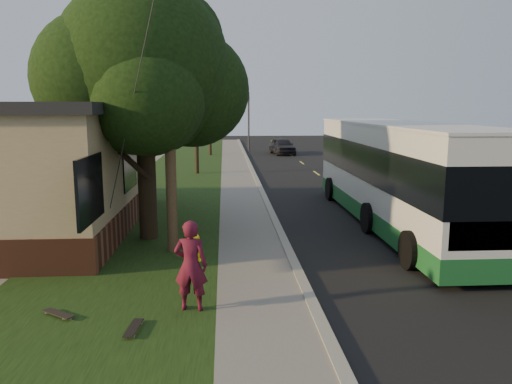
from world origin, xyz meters
TOP-DOWN VIEW (x-y plane):
  - ground at (0.00, 0.00)m, footprint 120.00×120.00m
  - road at (4.00, 10.00)m, footprint 8.00×80.00m
  - curb at (0.00, 10.00)m, footprint 0.25×80.00m
  - sidewalk at (-1.00, 10.00)m, footprint 2.00×80.00m
  - grass_verge at (-4.50, 10.00)m, footprint 5.00×80.00m
  - fire_hydrant at (-2.60, 0.00)m, footprint 0.32×0.32m
  - utility_pole at (-3.31, 0.99)m, footprint 2.86×3.21m
  - leafy_tree at (-4.17, 2.65)m, footprint 6.30×6.00m
  - bare_tree_near at (-3.50, 18.00)m, footprint 1.38×1.21m
  - bare_tree_far at (-3.00, 30.00)m, footprint 1.38×1.21m
  - traffic_signal at (0.50, 34.00)m, footprint 0.18×0.22m
  - transit_bus at (4.32, 4.00)m, footprint 3.07×13.30m
  - skateboarder at (-2.50, -3.26)m, footprint 0.73×0.53m
  - skateboard_main at (-3.51, -4.19)m, footprint 0.26×0.79m
  - skateboard_spare at (-5.10, -3.44)m, footprint 0.74×0.60m
  - dumpster at (-9.50, 4.84)m, footprint 1.72×1.55m
  - distant_car at (3.31, 30.99)m, footprint 2.26×4.49m

SIDE VIEW (x-z plane):
  - ground at x=0.00m, z-range 0.00..0.00m
  - road at x=4.00m, z-range 0.00..0.01m
  - grass_verge at x=-4.50m, z-range 0.00..0.07m
  - sidewalk at x=-1.00m, z-range 0.00..0.08m
  - curb at x=0.00m, z-range 0.00..0.12m
  - skateboard_spare at x=-5.10m, z-range 0.09..0.16m
  - skateboard_main at x=-3.51m, z-range 0.09..0.16m
  - fire_hydrant at x=-2.60m, z-range 0.06..0.80m
  - dumpster at x=-9.50m, z-range 0.04..1.29m
  - distant_car at x=3.31m, z-range 0.00..1.47m
  - skateboarder at x=-2.50m, z-range 0.07..1.93m
  - transit_bus at x=4.32m, z-range 0.12..3.71m
  - bare_tree_far at x=-3.00m, z-range -0.01..4.02m
  - bare_tree_near at x=-3.50m, z-range 0.00..4.30m
  - traffic_signal at x=0.50m, z-range 0.41..5.91m
  - utility_pole at x=-3.31m, z-range 0.10..9.17m
  - leafy_tree at x=-4.17m, z-range 1.27..9.07m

